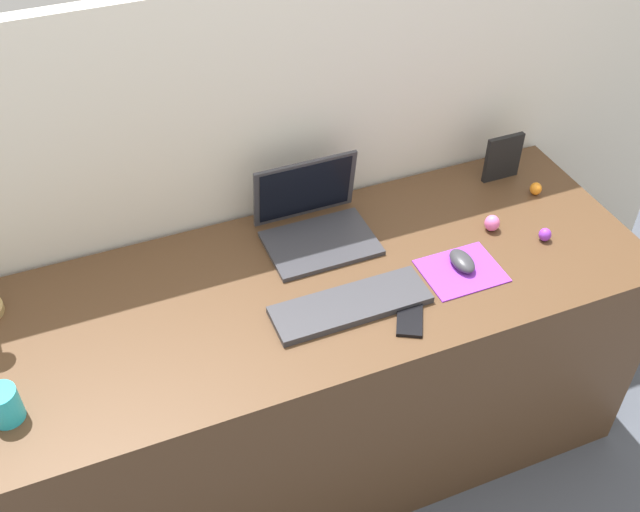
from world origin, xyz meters
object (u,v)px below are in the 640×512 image
Objects in this scene: cell_phone at (410,317)px; toy_figurine_purple at (545,235)px; toy_figurine_pink at (492,223)px; keyboard at (351,305)px; picture_frame at (503,158)px; mouse at (462,261)px; coffee_mug at (4,405)px; toy_figurine_orange at (536,189)px; laptop at (314,219)px.

cell_phone is 0.51m from toy_figurine_purple.
cell_phone is at bearing -149.06° from toy_figurine_pink.
toy_figurine_pink is at bearing 59.29° from cell_phone.
picture_frame is at bearing 27.54° from keyboard.
coffee_mug reaches higher than mouse.
mouse is 0.64× the size of picture_frame.
toy_figurine_purple is 0.15m from toy_figurine_pink.
toy_figurine_orange reaches higher than cell_phone.
keyboard is at bearing -162.09° from toy_figurine_orange.
toy_figurine_purple reaches higher than cell_phone.
laptop reaches higher than toy_figurine_pink.
picture_frame is at bearing 67.40° from cell_phone.
picture_frame is at bearing 81.62° from toy_figurine_purple.
picture_frame is 0.31m from toy_figurine_purple.
cell_phone is 1.46× the size of coffee_mug.
cell_phone is at bearing -151.41° from toy_figurine_orange.
coffee_mug is at bearing -155.55° from cell_phone.
picture_frame is 0.27m from toy_figurine_pink.
laptop is 0.42m from mouse.
mouse is at bearing 2.64° from coffee_mug.
mouse is at bearing -41.21° from laptop.
coffee_mug is (-0.84, -0.03, 0.03)m from keyboard.
picture_frame is at bearing 44.76° from mouse.
cell_phone is 0.69m from picture_frame.
mouse and toy_figurine_purple have the same top height.
mouse is 0.25m from cell_phone.
picture_frame is (0.66, 0.34, 0.06)m from keyboard.
coffee_mug is 1.34m from toy_figurine_pink.
laptop is 0.31m from keyboard.
picture_frame is at bearing 52.73° from toy_figurine_pink.
toy_figurine_purple is at bearing -39.87° from toy_figurine_pink.
picture_frame is 3.12× the size of toy_figurine_pink.
cell_phone is 0.67m from toy_figurine_orange.
toy_figurine_orange is at bearing 24.19° from toy_figurine_pink.
toy_figurine_pink is (0.38, 0.23, 0.02)m from cell_phone.
laptop is at bearing 160.06° from toy_figurine_pink.
toy_figurine_purple is at bearing 3.64° from keyboard.
toy_figurine_pink is at bearing -155.81° from toy_figurine_orange.
coffee_mug is at bearing -177.43° from toy_figurine_purple.
picture_frame reaches higher than mouse.
mouse is at bearing -135.24° from picture_frame.
mouse is at bearing 57.12° from cell_phone.
toy_figurine_pink is at bearing 33.77° from mouse.
toy_figurine_pink is at bearing 15.06° from keyboard.
keyboard is at bearing 1.79° from coffee_mug.
toy_figurine_purple is (0.49, 0.13, 0.01)m from cell_phone.
laptop reaches higher than coffee_mug.
keyboard is 0.34m from mouse.
laptop is 7.77× the size of toy_figurine_purple.
mouse is 1.10× the size of coffee_mug.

